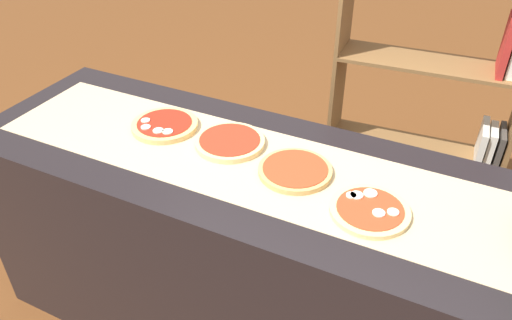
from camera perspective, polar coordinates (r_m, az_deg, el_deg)
name	(u,v)px	position (r m, az deg, el deg)	size (l,w,h in m)	color
counter	(256,256)	(2.13, 0.00, -10.85)	(2.29, 0.75, 0.94)	black
parchment_paper	(256,164)	(1.82, 0.00, -0.49)	(2.08, 0.47, 0.00)	tan
pizza_mozzarella_0	(165,125)	(2.06, -10.35, 3.93)	(0.27, 0.27, 0.03)	#DBB26B
pizza_plain_1	(230,142)	(1.93, -3.00, 2.08)	(0.27, 0.27, 0.02)	#E5C17F
pizza_plain_2	(295,170)	(1.78, 4.47, -1.18)	(0.26, 0.26, 0.02)	tan
pizza_mozzarella_3	(370,210)	(1.65, 12.80, -5.57)	(0.26, 0.26, 0.02)	#E5C17F
bookshelf	(439,117)	(2.74, 20.12, 4.61)	(0.92, 0.33, 1.49)	brown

